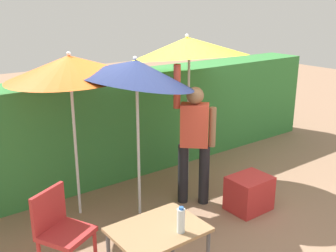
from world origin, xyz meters
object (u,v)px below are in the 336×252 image
umbrella_orange (70,67)px  cooler_box (249,193)px  chair_plastic (60,228)px  bottle_water (181,220)px  crate_cardboard (165,229)px  folding_table (158,237)px  person_vendor (194,137)px  umbrella_rainbow (136,71)px  umbrella_yellow (188,48)px

umbrella_orange → cooler_box: bearing=-34.1°
chair_plastic → bottle_water: size_ratio=3.71×
crate_cardboard → folding_table: bearing=-129.7°
cooler_box → bottle_water: bottle_water is taller
person_vendor → folding_table: (-1.45, -1.23, -0.29)m
umbrella_rainbow → umbrella_yellow: size_ratio=0.93×
person_vendor → crate_cardboard: bearing=-149.6°
umbrella_rainbow → umbrella_orange: 0.77m
crate_cardboard → cooler_box: bearing=-4.0°
umbrella_rainbow → umbrella_orange: bearing=144.3°
umbrella_rainbow → cooler_box: bearing=-33.2°
umbrella_orange → umbrella_rainbow: bearing=-35.7°
folding_table → bottle_water: 0.29m
person_vendor → cooler_box: bearing=-52.1°
umbrella_yellow → chair_plastic: bearing=-158.5°
chair_plastic → cooler_box: 2.49m
umbrella_orange → folding_table: (-0.09, -1.87, -1.25)m
crate_cardboard → folding_table: folding_table is taller
umbrella_yellow → folding_table: bearing=-135.0°
cooler_box → person_vendor: bearing=127.9°
umbrella_rainbow → person_vendor: 1.19m
umbrella_rainbow → cooler_box: umbrella_rainbow is taller
chair_plastic → cooler_box: size_ratio=1.67×
person_vendor → bottle_water: person_vendor is taller
person_vendor → crate_cardboard: size_ratio=4.79×
person_vendor → crate_cardboard: person_vendor is taller
umbrella_orange → chair_plastic: bearing=-122.8°
umbrella_rainbow → umbrella_orange: (-0.62, 0.45, 0.05)m
umbrella_rainbow → chair_plastic: umbrella_rainbow is taller
person_vendor → bottle_water: 1.93m
umbrella_rainbow → umbrella_yellow: bearing=19.1°
person_vendor → folding_table: person_vendor is taller
umbrella_rainbow → cooler_box: 2.16m
folding_table → cooler_box: bearing=18.5°
umbrella_yellow → chair_plastic: size_ratio=2.57×
bottle_water → umbrella_yellow: bearing=49.5°
chair_plastic → umbrella_yellow: bearing=21.5°
folding_table → bottle_water: (0.12, -0.17, 0.20)m
cooler_box → bottle_water: size_ratio=2.22×
umbrella_rainbow → umbrella_yellow: (1.10, 0.38, 0.16)m
folding_table → bottle_water: size_ratio=3.33×
umbrella_rainbow → chair_plastic: 1.92m
umbrella_yellow → bottle_water: (-1.68, -1.97, -1.16)m
umbrella_orange → umbrella_yellow: bearing=-2.2°
umbrella_orange → person_vendor: umbrella_orange is taller
umbrella_rainbow → folding_table: bearing=-116.4°
person_vendor → folding_table: bearing=-139.8°
umbrella_rainbow → bottle_water: size_ratio=8.83×
umbrella_orange → person_vendor: (1.36, -0.65, -0.96)m
umbrella_yellow → crate_cardboard: bearing=-138.1°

